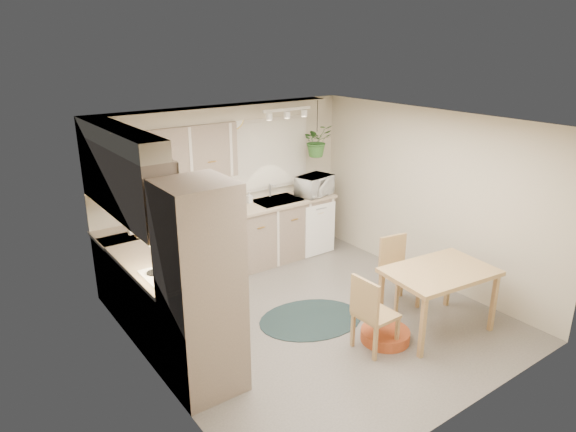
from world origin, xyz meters
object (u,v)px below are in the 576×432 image
at_px(chair_left, 376,312).
at_px(braided_rug, 311,319).
at_px(pet_bed, 385,335).
at_px(chair_back, 400,273).
at_px(microwave, 314,183).
at_px(dining_table, 437,300).

distance_m(chair_left, braided_rug, 1.01).
bearing_deg(pet_bed, chair_back, 33.14).
bearing_deg(microwave, chair_left, -127.74).
height_order(chair_left, pet_bed, chair_left).
relative_size(dining_table, braided_rug, 0.95).
distance_m(dining_table, chair_back, 0.67).
relative_size(chair_back, braided_rug, 0.69).
bearing_deg(chair_left, dining_table, 80.10).
relative_size(pet_bed, microwave, 1.00).
bearing_deg(pet_bed, chair_left, -170.90).
xyz_separation_m(chair_back, braided_rug, (-1.16, 0.36, -0.44)).
height_order(chair_back, microwave, microwave).
height_order(chair_back, braided_rug, chair_back).
relative_size(chair_back, pet_bed, 1.60).
distance_m(dining_table, microwave, 2.84).
bearing_deg(chair_left, chair_back, 117.69).
height_order(dining_table, pet_bed, dining_table).
height_order(chair_left, microwave, microwave).
bearing_deg(dining_table, pet_bed, 165.57).
relative_size(chair_left, microwave, 1.60).
xyz_separation_m(chair_left, pet_bed, (0.21, 0.03, -0.38)).
xyz_separation_m(dining_table, microwave, (0.33, 2.72, 0.74)).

